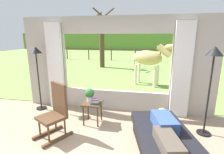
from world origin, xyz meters
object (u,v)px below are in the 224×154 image
(potted_plant, at_px, (90,94))
(book_stack, at_px, (95,102))
(reclining_person, at_px, (165,128))
(floor_lamp_left, at_px, (36,59))
(floor_lamp_right, at_px, (213,65))
(pasture_tree, at_px, (102,40))
(horse, at_px, (149,58))
(side_table, at_px, (92,106))
(rocking_chair, at_px, (56,111))
(recliner_sofa, at_px, (164,142))

(potted_plant, height_order, book_stack, potted_plant)
(reclining_person, xyz_separation_m, floor_lamp_left, (-3.26, 1.38, 0.91))
(book_stack, xyz_separation_m, floor_lamp_right, (2.39, 0.06, 0.92))
(reclining_person, xyz_separation_m, pasture_tree, (-3.14, 8.12, 1.23))
(pasture_tree, bearing_deg, book_stack, -77.19)
(potted_plant, xyz_separation_m, floor_lamp_right, (2.56, -0.07, 0.80))
(floor_lamp_right, distance_m, horse, 3.69)
(side_table, bearing_deg, floor_lamp_left, 163.19)
(rocking_chair, bearing_deg, recliner_sofa, 26.05)
(recliner_sofa, bearing_deg, reclining_person, -103.35)
(side_table, height_order, pasture_tree, pasture_tree)
(floor_lamp_left, bearing_deg, floor_lamp_right, -7.13)
(rocking_chair, distance_m, book_stack, 0.89)
(side_table, relative_size, horse, 0.29)
(reclining_person, bearing_deg, pasture_tree, 97.78)
(floor_lamp_left, distance_m, horse, 4.27)
(potted_plant, relative_size, pasture_tree, 0.09)
(recliner_sofa, distance_m, potted_plant, 1.92)
(rocking_chair, bearing_deg, floor_lamp_right, 42.27)
(floor_lamp_right, bearing_deg, pasture_tree, 119.16)
(pasture_tree, bearing_deg, recliner_sofa, -68.76)
(floor_lamp_right, bearing_deg, potted_plant, 178.45)
(floor_lamp_left, bearing_deg, potted_plant, -15.64)
(recliner_sofa, distance_m, reclining_person, 0.31)
(rocking_chair, relative_size, side_table, 2.15)
(horse, bearing_deg, side_table, 2.89)
(reclining_person, bearing_deg, floor_lamp_right, 29.62)
(horse, bearing_deg, rocking_chair, -0.95)
(horse, bearing_deg, recliner_sofa, 26.87)
(rocking_chair, xyz_separation_m, horse, (1.93, 4.14, 0.61))
(recliner_sofa, relative_size, book_stack, 9.03)
(reclining_person, bearing_deg, potted_plant, 137.29)
(side_table, distance_m, floor_lamp_left, 2.04)
(floor_lamp_right, bearing_deg, horse, 107.92)
(book_stack, bearing_deg, pasture_tree, 102.81)
(rocking_chair, xyz_separation_m, pasture_tree, (-1.00, 7.91, 1.21))
(reclining_person, xyz_separation_m, rocking_chair, (-2.14, 0.21, 0.02))
(horse, height_order, pasture_tree, pasture_tree)
(rocking_chair, bearing_deg, pasture_tree, 127.60)
(floor_lamp_left, xyz_separation_m, pasture_tree, (0.12, 6.74, 0.32))
(floor_lamp_left, distance_m, floor_lamp_right, 4.21)
(side_table, height_order, floor_lamp_right, floor_lamp_right)
(potted_plant, xyz_separation_m, floor_lamp_left, (-1.62, 0.45, 0.73))
(side_table, distance_m, pasture_tree, 7.54)
(rocking_chair, height_order, horse, horse)
(book_stack, xyz_separation_m, horse, (1.26, 3.55, 0.58))
(floor_lamp_right, bearing_deg, recliner_sofa, -138.71)
(floor_lamp_right, bearing_deg, floor_lamp_left, 172.87)
(recliner_sofa, distance_m, book_stack, 1.69)
(recliner_sofa, distance_m, horse, 4.41)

